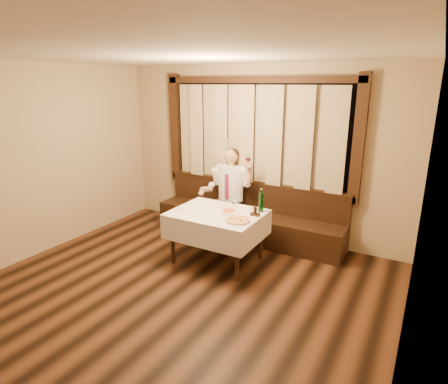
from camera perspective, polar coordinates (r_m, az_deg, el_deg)
The scene contains 10 objects.
room at distance 4.48m, azimuth -5.89°, elevation 3.22°, with size 5.01×6.01×2.81m.
banquette at distance 6.27m, azimuth 3.72°, elevation -4.20°, with size 3.20×0.61×0.94m.
dining_table at distance 5.31m, azimuth -1.07°, elevation -4.15°, with size 1.27×0.97×0.76m.
pizza at distance 4.92m, azimuth 2.18°, elevation -4.36°, with size 0.34×0.34×0.04m.
pasta_red at distance 5.26m, azimuth 0.64°, elevation -2.68°, with size 0.28×0.28×0.09m.
pasta_cream at distance 5.34m, azimuth -6.32°, elevation -2.56°, with size 0.23×0.23×0.08m.
green_bottle at distance 5.27m, azimuth 5.67°, elevation -1.54°, with size 0.07×0.07×0.33m.
table_wine_glass at distance 5.27m, azimuth 1.57°, elevation -1.61°, with size 0.07×0.07×0.18m.
cruet_caddy at distance 5.13m, azimuth 4.76°, elevation -3.13°, with size 0.12×0.06×0.13m.
seated_man at distance 6.17m, azimuth 0.77°, elevation 0.77°, with size 0.83×0.62×1.48m.
Camera 1 is at (2.54, -2.57, 2.51)m, focal length 30.00 mm.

